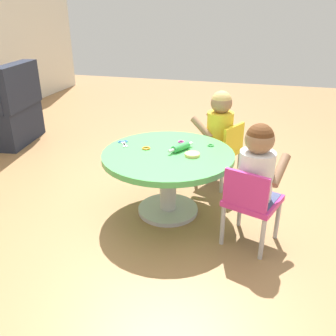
{
  "coord_description": "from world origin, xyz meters",
  "views": [
    {
      "loc": [
        -2.2,
        -0.6,
        1.39
      ],
      "look_at": [
        0.0,
        0.0,
        0.35
      ],
      "focal_mm": 38.22,
      "sensor_mm": 36.0,
      "label": 1
    }
  ],
  "objects_px": {
    "craft_table": "(168,167)",
    "seated_child_left": "(257,165)",
    "rolling_pin": "(181,147)",
    "craft_scissors": "(123,143)",
    "child_chair_right": "(222,150)",
    "seated_child_right": "(220,123)",
    "child_chair_left": "(251,202)",
    "armchair_dark": "(2,114)"
  },
  "relations": [
    {
      "from": "child_chair_left",
      "to": "rolling_pin",
      "type": "bearing_deg",
      "value": 59.24
    },
    {
      "from": "child_chair_right",
      "to": "seated_child_right",
      "type": "xyz_separation_m",
      "value": [
        0.02,
        0.04,
        0.23
      ]
    },
    {
      "from": "craft_table",
      "to": "seated_child_left",
      "type": "xyz_separation_m",
      "value": [
        -0.21,
        -0.6,
        0.17
      ]
    },
    {
      "from": "seated_child_left",
      "to": "armchair_dark",
      "type": "distance_m",
      "value": 3.0
    },
    {
      "from": "craft_table",
      "to": "child_chair_right",
      "type": "xyz_separation_m",
      "value": [
        0.56,
        -0.31,
        -0.06
      ]
    },
    {
      "from": "seated_child_left",
      "to": "craft_table",
      "type": "bearing_deg",
      "value": 70.85
    },
    {
      "from": "craft_table",
      "to": "craft_scissors",
      "type": "height_order",
      "value": "craft_scissors"
    },
    {
      "from": "rolling_pin",
      "to": "child_chair_right",
      "type": "bearing_deg",
      "value": -25.1
    },
    {
      "from": "child_chair_left",
      "to": "armchair_dark",
      "type": "distance_m",
      "value": 3.0
    },
    {
      "from": "craft_scissors",
      "to": "child_chair_right",
      "type": "bearing_deg",
      "value": -55.14
    },
    {
      "from": "child_chair_right",
      "to": "seated_child_right",
      "type": "height_order",
      "value": "seated_child_right"
    },
    {
      "from": "child_chair_right",
      "to": "seated_child_right",
      "type": "bearing_deg",
      "value": 64.12
    },
    {
      "from": "child_chair_left",
      "to": "craft_scissors",
      "type": "height_order",
      "value": "child_chair_left"
    },
    {
      "from": "craft_table",
      "to": "seated_child_right",
      "type": "distance_m",
      "value": 0.66
    },
    {
      "from": "seated_child_right",
      "to": "rolling_pin",
      "type": "relative_size",
      "value": 2.43
    },
    {
      "from": "seated_child_right",
      "to": "seated_child_left",
      "type": "bearing_deg",
      "value": -157.28
    },
    {
      "from": "seated_child_right",
      "to": "child_chair_left",
      "type": "bearing_deg",
      "value": -159.03
    },
    {
      "from": "child_chair_left",
      "to": "craft_scissors",
      "type": "relative_size",
      "value": 3.81
    },
    {
      "from": "child_chair_left",
      "to": "craft_scissors",
      "type": "distance_m",
      "value": 1.02
    },
    {
      "from": "child_chair_right",
      "to": "armchair_dark",
      "type": "xyz_separation_m",
      "value": [
        0.41,
        2.46,
        0.0
      ]
    },
    {
      "from": "child_chair_left",
      "to": "child_chair_right",
      "type": "xyz_separation_m",
      "value": [
        0.81,
        0.28,
        0.0
      ]
    },
    {
      "from": "child_chair_left",
      "to": "rolling_pin",
      "type": "xyz_separation_m",
      "value": [
        0.31,
        0.51,
        0.19
      ]
    },
    {
      "from": "armchair_dark",
      "to": "child_chair_left",
      "type": "bearing_deg",
      "value": -114.0
    },
    {
      "from": "seated_child_right",
      "to": "craft_table",
      "type": "bearing_deg",
      "value": 154.59
    },
    {
      "from": "child_chair_left",
      "to": "craft_table",
      "type": "bearing_deg",
      "value": 67.26
    },
    {
      "from": "child_chair_right",
      "to": "rolling_pin",
      "type": "distance_m",
      "value": 0.58
    },
    {
      "from": "armchair_dark",
      "to": "rolling_pin",
      "type": "height_order",
      "value": "armchair_dark"
    },
    {
      "from": "rolling_pin",
      "to": "craft_scissors",
      "type": "height_order",
      "value": "rolling_pin"
    },
    {
      "from": "craft_scissors",
      "to": "craft_table",
      "type": "bearing_deg",
      "value": -103.71
    },
    {
      "from": "craft_table",
      "to": "rolling_pin",
      "type": "distance_m",
      "value": 0.16
    },
    {
      "from": "child_chair_right",
      "to": "rolling_pin",
      "type": "xyz_separation_m",
      "value": [
        -0.5,
        0.23,
        0.19
      ]
    },
    {
      "from": "rolling_pin",
      "to": "craft_scissors",
      "type": "bearing_deg",
      "value": 86.08
    },
    {
      "from": "child_chair_right",
      "to": "craft_scissors",
      "type": "relative_size",
      "value": 3.81
    },
    {
      "from": "rolling_pin",
      "to": "craft_table",
      "type": "bearing_deg",
      "value": 127.94
    },
    {
      "from": "seated_child_left",
      "to": "seated_child_right",
      "type": "bearing_deg",
      "value": 22.72
    },
    {
      "from": "child_chair_left",
      "to": "seated_child_right",
      "type": "distance_m",
      "value": 0.91
    },
    {
      "from": "child_chair_left",
      "to": "craft_scissors",
      "type": "xyz_separation_m",
      "value": [
        0.34,
        0.95,
        0.17
      ]
    },
    {
      "from": "craft_scissors",
      "to": "child_chair_left",
      "type": "bearing_deg",
      "value": -109.4
    },
    {
      "from": "craft_table",
      "to": "seated_child_left",
      "type": "distance_m",
      "value": 0.66
    },
    {
      "from": "armchair_dark",
      "to": "craft_scissors",
      "type": "height_order",
      "value": "armchair_dark"
    },
    {
      "from": "child_chair_left",
      "to": "seated_child_right",
      "type": "height_order",
      "value": "seated_child_right"
    },
    {
      "from": "craft_table",
      "to": "seated_child_right",
      "type": "height_order",
      "value": "seated_child_right"
    }
  ]
}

